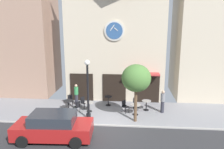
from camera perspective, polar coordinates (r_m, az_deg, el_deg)
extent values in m
cube|color=gray|center=(16.72, -0.30, -9.53)|extent=(26.22, 4.66, 0.05)
cube|color=#A8A5A0|center=(14.60, -1.10, -12.79)|extent=(26.22, 0.12, 0.08)
cube|color=beige|center=(19.13, 0.88, 7.27)|extent=(8.14, 2.57, 8.92)
cylinder|color=beige|center=(17.69, 0.61, 11.07)|extent=(1.58, 0.10, 1.58)
cylinder|color=#2D5184|center=(17.63, 0.59, 11.06)|extent=(1.29, 0.04, 1.29)
cube|color=beige|center=(17.58, 1.03, 11.42)|extent=(0.31, 0.03, 0.27)
cube|color=beige|center=(17.60, 0.05, 11.79)|extent=(0.37, 0.03, 0.48)
cube|color=black|center=(18.85, -7.69, -3.21)|extent=(1.90, 0.10, 2.30)
cube|color=black|center=(18.48, 0.58, -3.43)|extent=(1.90, 0.10, 2.30)
cube|color=black|center=(18.49, 9.01, -3.58)|extent=(1.90, 0.10, 2.30)
cube|color=#B23333|center=(17.83, 7.84, 0.16)|extent=(2.60, 0.90, 0.12)
cube|color=#9E7A66|center=(22.11, -21.99, 10.06)|extent=(5.70, 4.21, 11.18)
cube|color=beige|center=(21.05, 23.23, 11.37)|extent=(5.27, 4.62, 12.29)
cylinder|color=black|center=(15.66, -5.99, -10.43)|extent=(0.32, 0.32, 0.36)
cylinder|color=black|center=(15.06, -6.14, -4.59)|extent=(0.14, 0.14, 3.71)
sphere|color=white|center=(14.58, -6.34, 3.05)|extent=(0.36, 0.36, 0.36)
cylinder|color=brown|center=(14.89, 6.00, -7.68)|extent=(0.20, 0.20, 2.30)
ellipsoid|color=#4C7A38|center=(14.34, 6.17, -0.92)|extent=(1.88, 1.69, 1.79)
cylinder|color=black|center=(17.15, -10.97, -7.76)|extent=(0.07, 0.07, 0.75)
cylinder|color=black|center=(17.28, -10.92, -8.87)|extent=(0.40, 0.40, 0.03)
cylinder|color=black|center=(17.02, -11.02, -6.58)|extent=(0.75, 0.75, 0.03)
cylinder|color=black|center=(16.73, -5.81, -8.19)|extent=(0.07, 0.07, 0.71)
cylinder|color=black|center=(16.85, -5.79, -9.27)|extent=(0.40, 0.40, 0.03)
cylinder|color=gray|center=(16.60, -5.84, -7.06)|extent=(0.70, 0.70, 0.03)
cylinder|color=black|center=(17.82, -0.96, -6.73)|extent=(0.07, 0.07, 0.73)
cylinder|color=black|center=(17.94, -0.95, -7.78)|extent=(0.40, 0.40, 0.03)
cylinder|color=black|center=(17.69, -0.96, -5.62)|extent=(0.62, 0.62, 0.03)
cylinder|color=black|center=(16.16, 5.98, -8.90)|extent=(0.07, 0.07, 0.76)
cylinder|color=black|center=(16.30, 5.95, -10.08)|extent=(0.40, 0.40, 0.03)
cylinder|color=gray|center=(16.02, 6.01, -7.64)|extent=(0.75, 0.75, 0.03)
cylinder|color=black|center=(17.06, 8.70, -7.80)|extent=(0.07, 0.07, 0.73)
cylinder|color=black|center=(17.19, 8.66, -8.90)|extent=(0.40, 0.40, 0.03)
cylinder|color=gray|center=(16.93, 8.74, -6.64)|extent=(0.67, 0.67, 0.03)
cube|color=black|center=(16.44, 3.47, -8.18)|extent=(0.56, 0.56, 0.04)
cube|color=black|center=(16.47, 3.01, -7.29)|extent=(0.28, 0.31, 0.45)
cylinder|color=black|center=(16.30, 3.50, -9.23)|extent=(0.03, 0.03, 0.45)
cylinder|color=black|center=(16.54, 4.30, -8.90)|extent=(0.03, 0.03, 0.45)
cylinder|color=black|center=(16.51, 2.61, -8.91)|extent=(0.03, 0.03, 0.45)
cylinder|color=black|center=(16.75, 3.41, -8.60)|extent=(0.03, 0.03, 0.45)
cube|color=black|center=(16.59, -9.04, -8.13)|extent=(0.55, 0.55, 0.04)
cube|color=black|center=(16.39, -8.62, -7.54)|extent=(0.23, 0.34, 0.45)
cylinder|color=black|center=(16.90, -9.01, -8.54)|extent=(0.03, 0.03, 0.45)
cylinder|color=black|center=(16.68, -9.85, -8.87)|extent=(0.03, 0.03, 0.45)
cylinder|color=black|center=(16.67, -8.18, -8.82)|extent=(0.03, 0.03, 0.45)
cylinder|color=black|center=(16.45, -9.02, -9.16)|extent=(0.03, 0.03, 0.45)
cube|color=black|center=(17.29, -7.09, -7.17)|extent=(0.56, 0.56, 0.04)
cube|color=black|center=(17.34, -7.51, -6.33)|extent=(0.26, 0.33, 0.45)
cylinder|color=black|center=(17.14, -7.10, -8.15)|extent=(0.03, 0.03, 0.45)
cylinder|color=black|center=(17.36, -6.27, -7.85)|extent=(0.03, 0.03, 0.45)
cylinder|color=black|center=(17.38, -7.87, -7.87)|extent=(0.03, 0.03, 0.45)
cylinder|color=black|center=(17.59, -7.03, -7.58)|extent=(0.03, 0.03, 0.45)
cube|color=black|center=(17.81, -10.52, -6.67)|extent=(0.51, 0.51, 0.04)
cube|color=black|center=(17.90, -10.61, -5.81)|extent=(0.37, 0.17, 0.45)
cylinder|color=black|center=(17.71, -10.99, -7.58)|extent=(0.03, 0.03, 0.45)
cylinder|color=black|center=(17.74, -9.89, -7.50)|extent=(0.03, 0.03, 0.45)
cylinder|color=black|center=(18.03, -11.09, -7.21)|extent=(0.03, 0.03, 0.45)
cylinder|color=black|center=(18.06, -10.01, -7.13)|extent=(0.03, 0.03, 0.45)
cube|color=black|center=(17.00, 6.08, -7.50)|extent=(0.44, 0.44, 0.04)
cube|color=black|center=(16.94, 5.48, -6.75)|extent=(0.08, 0.38, 0.45)
cylinder|color=black|center=(16.91, 6.58, -8.44)|extent=(0.03, 0.03, 0.45)
cylinder|color=black|center=(17.22, 6.68, -8.03)|extent=(0.03, 0.03, 0.45)
cylinder|color=black|center=(16.94, 5.42, -8.38)|extent=(0.03, 0.03, 0.45)
cylinder|color=black|center=(17.25, 5.54, -7.97)|extent=(0.03, 0.03, 0.45)
cylinder|color=#2D2D38|center=(18.18, -9.00, -6.27)|extent=(0.29, 0.29, 0.85)
cylinder|color=#338C4C|center=(17.96, -9.09, -4.09)|extent=(0.36, 0.36, 0.60)
sphere|color=tan|center=(17.84, -9.14, -2.83)|extent=(0.22, 0.22, 0.22)
cylinder|color=#2D2D38|center=(16.87, 12.68, -8.02)|extent=(0.37, 0.37, 0.85)
cylinder|color=slate|center=(16.62, 12.80, -5.69)|extent=(0.45, 0.45, 0.60)
sphere|color=tan|center=(16.50, 12.87, -4.34)|extent=(0.22, 0.22, 0.22)
cube|color=maroon|center=(13.30, -14.64, -13.31)|extent=(4.37, 1.98, 0.75)
cube|color=#262B33|center=(13.03, -14.81, -10.73)|extent=(2.47, 1.69, 0.60)
cylinder|color=black|center=(12.33, -9.20, -16.72)|extent=(0.65, 0.25, 0.64)
cylinder|color=black|center=(13.89, -7.73, -13.05)|extent=(0.65, 0.25, 0.64)
cylinder|color=black|center=(13.16, -21.88, -15.53)|extent=(0.65, 0.25, 0.64)
cylinder|color=black|center=(14.63, -19.01, -12.28)|extent=(0.65, 0.25, 0.64)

